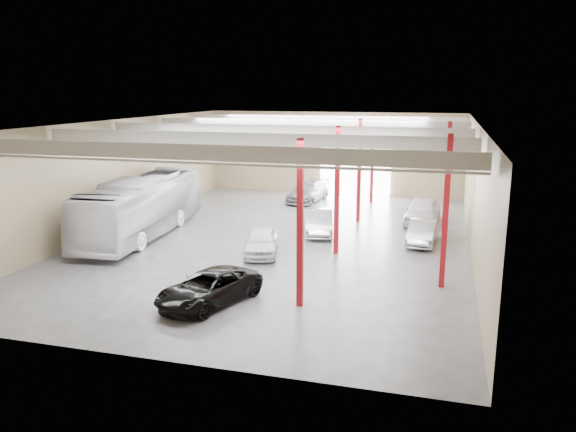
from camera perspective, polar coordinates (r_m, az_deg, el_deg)
The scene contains 8 objects.
depot_shell at distance 33.47m, azimuth -0.36°, elevation 6.06°, with size 22.12×32.12×7.06m.
coach_bus at distance 35.76m, azimuth -14.56°, elevation 0.95°, with size 3.05×13.02×3.63m, color silver.
black_sedan at distance 24.06m, azimuth -8.03°, elevation -7.25°, with size 2.31×5.00×1.39m, color black.
car_row_a at distance 30.83m, azimuth -2.76°, elevation -2.58°, with size 1.73×4.30×1.46m, color silver.
car_row_b at distance 35.14m, azimuth 3.19°, elevation -0.62°, with size 1.60×4.60×1.52m, color #ADADB2.
car_row_c at distance 45.45m, azimuth 2.03°, elevation 2.47°, with size 2.15×5.28×1.53m, color slate.
car_right_near at distance 33.85m, azimuth 13.49°, elevation -1.57°, with size 1.50×4.29×1.41m, color #B1B1B6.
car_right_far at distance 38.89m, azimuth 13.50°, elevation 0.50°, with size 2.02×5.02×1.71m, color silver.
Camera 1 is at (9.30, -31.47, 8.87)m, focal length 35.00 mm.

